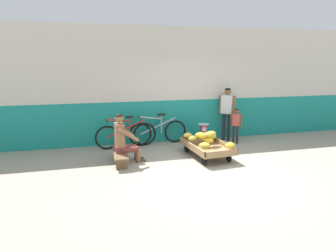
{
  "coord_description": "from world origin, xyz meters",
  "views": [
    {
      "loc": [
        -2.37,
        -5.36,
        2.29
      ],
      "look_at": [
        -0.7,
        1.31,
        0.75
      ],
      "focal_mm": 31.3,
      "sensor_mm": 36.0,
      "label": 1
    }
  ],
  "objects_px": {
    "customer_adult": "(227,108)",
    "shopping_bag": "(207,146)",
    "vendor_seated": "(123,139)",
    "customer_child": "(236,122)",
    "bicycle_near_left": "(126,135)",
    "plastic_crate": "(203,140)",
    "weighing_scale": "(204,129)",
    "bicycle_far_left": "(158,132)",
    "banana_cart": "(207,147)",
    "low_bench": "(120,155)"
  },
  "relations": [
    {
      "from": "low_bench",
      "to": "plastic_crate",
      "type": "relative_size",
      "value": 3.08
    },
    {
      "from": "vendor_seated",
      "to": "bicycle_near_left",
      "type": "relative_size",
      "value": 0.69
    },
    {
      "from": "banana_cart",
      "to": "shopping_bag",
      "type": "xyz_separation_m",
      "value": [
        0.21,
        0.49,
        -0.12
      ]
    },
    {
      "from": "customer_child",
      "to": "vendor_seated",
      "type": "bearing_deg",
      "value": -165.27
    },
    {
      "from": "banana_cart",
      "to": "bicycle_near_left",
      "type": "xyz_separation_m",
      "value": [
        -1.81,
        1.26,
        0.11
      ]
    },
    {
      "from": "vendor_seated",
      "to": "bicycle_far_left",
      "type": "height_order",
      "value": "vendor_seated"
    },
    {
      "from": "plastic_crate",
      "to": "bicycle_far_left",
      "type": "distance_m",
      "value": 1.28
    },
    {
      "from": "banana_cart",
      "to": "low_bench",
      "type": "height_order",
      "value": "banana_cart"
    },
    {
      "from": "vendor_seated",
      "to": "weighing_scale",
      "type": "bearing_deg",
      "value": 22.08
    },
    {
      "from": "bicycle_near_left",
      "to": "bicycle_far_left",
      "type": "height_order",
      "value": "same"
    },
    {
      "from": "banana_cart",
      "to": "shopping_bag",
      "type": "height_order",
      "value": "banana_cart"
    },
    {
      "from": "bicycle_near_left",
      "to": "shopping_bag",
      "type": "relative_size",
      "value": 6.89
    },
    {
      "from": "low_bench",
      "to": "bicycle_near_left",
      "type": "relative_size",
      "value": 0.67
    },
    {
      "from": "weighing_scale",
      "to": "bicycle_near_left",
      "type": "bearing_deg",
      "value": 172.86
    },
    {
      "from": "weighing_scale",
      "to": "shopping_bag",
      "type": "bearing_deg",
      "value": -98.67
    },
    {
      "from": "vendor_seated",
      "to": "customer_adult",
      "type": "distance_m",
      "value": 3.36
    },
    {
      "from": "weighing_scale",
      "to": "shopping_bag",
      "type": "relative_size",
      "value": 1.25
    },
    {
      "from": "plastic_crate",
      "to": "shopping_bag",
      "type": "distance_m",
      "value": 0.51
    },
    {
      "from": "customer_adult",
      "to": "shopping_bag",
      "type": "distance_m",
      "value": 1.47
    },
    {
      "from": "vendor_seated",
      "to": "customer_child",
      "type": "distance_m",
      "value": 3.32
    },
    {
      "from": "vendor_seated",
      "to": "weighing_scale",
      "type": "distance_m",
      "value": 2.46
    },
    {
      "from": "bicycle_near_left",
      "to": "bicycle_far_left",
      "type": "relative_size",
      "value": 1.0
    },
    {
      "from": "bicycle_far_left",
      "to": "bicycle_near_left",
      "type": "bearing_deg",
      "value": -172.31
    },
    {
      "from": "customer_child",
      "to": "bicycle_near_left",
      "type": "bearing_deg",
      "value": 173.53
    },
    {
      "from": "bicycle_far_left",
      "to": "customer_child",
      "type": "height_order",
      "value": "customer_child"
    },
    {
      "from": "bicycle_near_left",
      "to": "customer_child",
      "type": "bearing_deg",
      "value": -6.47
    },
    {
      "from": "low_bench",
      "to": "customer_adult",
      "type": "bearing_deg",
      "value": 21.16
    },
    {
      "from": "plastic_crate",
      "to": "weighing_scale",
      "type": "height_order",
      "value": "weighing_scale"
    },
    {
      "from": "weighing_scale",
      "to": "customer_adult",
      "type": "xyz_separation_m",
      "value": [
        0.82,
        0.3,
        0.5
      ]
    },
    {
      "from": "low_bench",
      "to": "customer_child",
      "type": "distance_m",
      "value": 3.43
    },
    {
      "from": "weighing_scale",
      "to": "customer_child",
      "type": "bearing_deg",
      "value": -4.96
    },
    {
      "from": "customer_adult",
      "to": "customer_child",
      "type": "height_order",
      "value": "customer_adult"
    },
    {
      "from": "low_bench",
      "to": "vendor_seated",
      "type": "xyz_separation_m",
      "value": [
        0.09,
        0.01,
        0.37
      ]
    },
    {
      "from": "low_bench",
      "to": "customer_child",
      "type": "height_order",
      "value": "customer_child"
    },
    {
      "from": "banana_cart",
      "to": "customer_adult",
      "type": "distance_m",
      "value": 1.85
    },
    {
      "from": "weighing_scale",
      "to": "shopping_bag",
      "type": "height_order",
      "value": "weighing_scale"
    },
    {
      "from": "customer_child",
      "to": "bicycle_far_left",
      "type": "bearing_deg",
      "value": 167.71
    },
    {
      "from": "banana_cart",
      "to": "plastic_crate",
      "type": "xyz_separation_m",
      "value": [
        0.29,
        1.0,
        -0.09
      ]
    },
    {
      "from": "low_bench",
      "to": "customer_adult",
      "type": "height_order",
      "value": "customer_adult"
    },
    {
      "from": "vendor_seated",
      "to": "low_bench",
      "type": "bearing_deg",
      "value": -173.05
    },
    {
      "from": "vendor_seated",
      "to": "shopping_bag",
      "type": "height_order",
      "value": "vendor_seated"
    },
    {
      "from": "vendor_seated",
      "to": "shopping_bag",
      "type": "bearing_deg",
      "value": 10.79
    },
    {
      "from": "low_bench",
      "to": "shopping_bag",
      "type": "xyz_separation_m",
      "value": [
        2.29,
        0.43,
        -0.08
      ]
    },
    {
      "from": "shopping_bag",
      "to": "customer_child",
      "type": "bearing_deg",
      "value": 22.83
    },
    {
      "from": "bicycle_near_left",
      "to": "customer_child",
      "type": "height_order",
      "value": "customer_child"
    },
    {
      "from": "banana_cart",
      "to": "bicycle_far_left",
      "type": "distance_m",
      "value": 1.66
    },
    {
      "from": "vendor_seated",
      "to": "plastic_crate",
      "type": "relative_size",
      "value": 3.17
    },
    {
      "from": "weighing_scale",
      "to": "customer_child",
      "type": "relative_size",
      "value": 0.3
    },
    {
      "from": "low_bench",
      "to": "shopping_bag",
      "type": "relative_size",
      "value": 4.61
    },
    {
      "from": "plastic_crate",
      "to": "weighing_scale",
      "type": "xyz_separation_m",
      "value": [
        0.0,
        -0.0,
        0.3
      ]
    }
  ]
}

